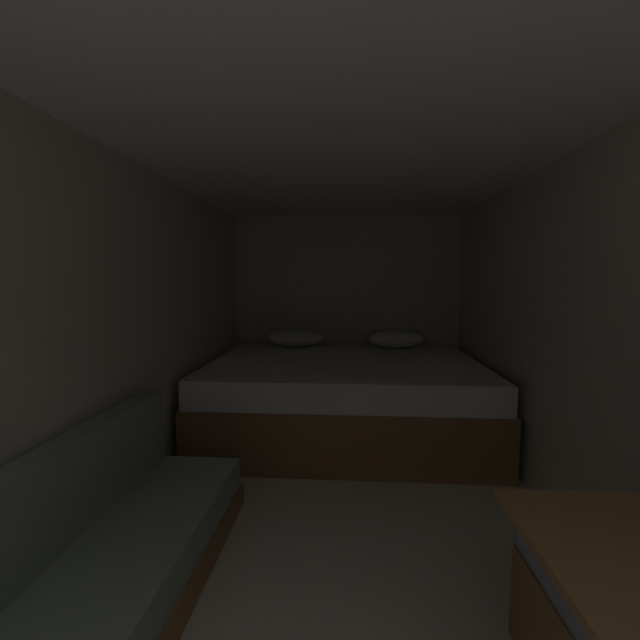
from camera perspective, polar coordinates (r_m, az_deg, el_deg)
name	(u,v)px	position (r m, az deg, el deg)	size (l,w,h in m)	color
ground_plane	(341,529)	(2.61, 2.97, -27.00)	(6.87, 6.87, 0.00)	beige
wall_back	(346,311)	(4.68, 3.60, 1.27)	(2.62, 0.05, 2.12)	beige
wall_left	(115,342)	(2.59, -26.64, -2.76)	(0.05, 4.87, 2.12)	beige
wall_right	(589,347)	(2.56, 33.31, -3.18)	(0.05, 4.87, 2.12)	beige
ceiling_slab	(343,138)	(2.32, 3.26, 24.00)	(2.62, 4.87, 0.05)	white
bed	(344,395)	(3.84, 3.42, -10.38)	(2.40, 1.82, 0.88)	brown
sofa_left	(72,599)	(2.06, -31.26, -30.27)	(0.62, 2.19, 0.72)	olive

